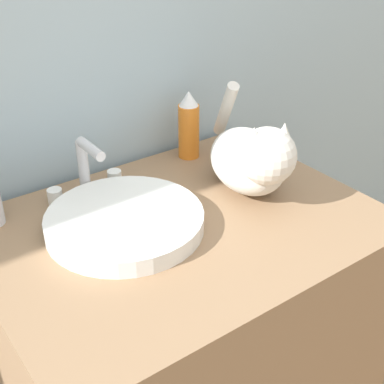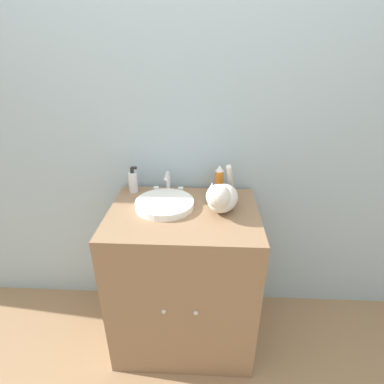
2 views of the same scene
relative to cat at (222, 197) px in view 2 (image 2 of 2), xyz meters
The scene contains 8 objects.
ground_plane 1.04m from the cat, 122.67° to the right, with size 8.00×8.00×0.00m, color #997551.
wall_back 0.47m from the cat, 121.00° to the left, with size 6.00×0.05×2.50m.
vanity_cabinet 0.57m from the cat, behind, with size 0.79×0.61×0.89m.
sink_basin 0.31m from the cat, behind, with size 0.32×0.32×0.04m.
faucet 0.36m from the cat, 146.91° to the left, with size 0.18×0.11×0.14m.
cat is the anchor object (origin of this frame).
soap_bottle 0.55m from the cat, 157.36° to the left, with size 0.06×0.05×0.16m.
spray_bottle 0.23m from the cat, 91.46° to the left, with size 0.05×0.05×0.17m.
Camera 2 is at (0.11, -1.06, 1.67)m, focal length 28.00 mm.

